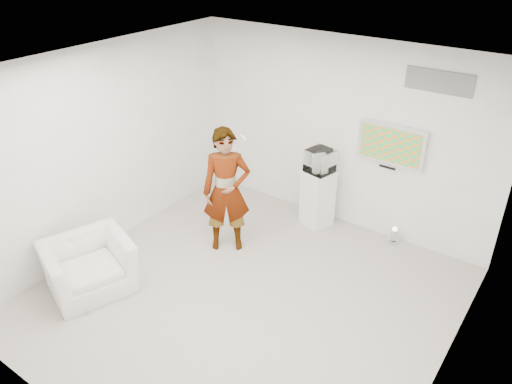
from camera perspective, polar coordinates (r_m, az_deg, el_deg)
room at (r=5.93m, az=-1.44°, el=-0.73°), size 5.01×5.01×3.00m
tv at (r=7.51m, az=15.22°, el=5.26°), size 1.00×0.08×0.60m
logo_decal at (r=7.09m, az=20.18°, el=11.75°), size 0.90×0.02×0.30m
person at (r=7.24m, az=-3.39°, el=0.13°), size 0.83×0.79×1.91m
armchair at (r=7.09m, az=-18.58°, el=-7.99°), size 1.27×1.35×0.71m
pedestal at (r=8.09m, az=7.05°, el=-0.68°), size 0.59×0.59×0.95m
floor_uplight at (r=7.99m, az=15.48°, el=-4.81°), size 0.23×0.23×0.28m
vitrine at (r=7.79m, az=7.33°, el=3.55°), size 0.44×0.44×0.37m
console at (r=7.83m, az=7.30°, el=3.00°), size 0.12×0.15×0.21m
wii_remote at (r=7.05m, az=-1.52°, el=6.23°), size 0.15×0.11×0.04m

